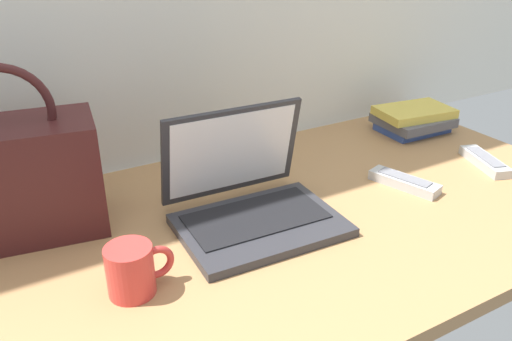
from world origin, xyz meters
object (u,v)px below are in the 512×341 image
(laptop, at_px, (250,199))
(remote_control_far, at_px, (485,161))
(coffee_mug, at_px, (132,269))
(handbag, at_px, (16,178))
(remote_control_near, at_px, (404,182))
(book_stack, at_px, (413,119))

(laptop, distance_m, remote_control_far, 0.63)
(coffee_mug, bearing_deg, laptop, 21.08)
(handbag, bearing_deg, remote_control_near, -16.17)
(remote_control_far, bearing_deg, remote_control_near, 176.48)
(laptop, height_order, handbag, handbag)
(remote_control_far, xyz_separation_m, handbag, (-1.02, 0.24, 0.10))
(book_stack, bearing_deg, laptop, -163.06)
(coffee_mug, height_order, remote_control_far, coffee_mug)
(book_stack, bearing_deg, handbag, -178.81)
(laptop, xyz_separation_m, book_stack, (0.64, 0.19, -0.01))
(remote_control_near, xyz_separation_m, remote_control_far, (0.25, -0.02, 0.00))
(coffee_mug, xyz_separation_m, remote_control_near, (0.65, 0.06, -0.03))
(laptop, relative_size, remote_control_near, 1.92)
(coffee_mug, bearing_deg, handbag, 114.01)
(remote_control_near, bearing_deg, handbag, 163.83)
(coffee_mug, xyz_separation_m, remote_control_far, (0.90, 0.04, -0.03))
(laptop, xyz_separation_m, coffee_mug, (-0.28, -0.11, -0.00))
(laptop, height_order, coffee_mug, laptop)
(coffee_mug, height_order, remote_control_near, coffee_mug)
(laptop, distance_m, book_stack, 0.67)
(laptop, bearing_deg, coffee_mug, -158.92)
(laptop, relative_size, coffee_mug, 2.83)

